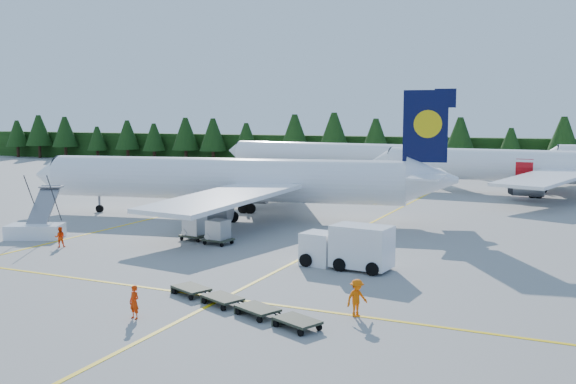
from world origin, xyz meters
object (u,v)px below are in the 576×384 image
at_px(airliner_navy, 216,180).
at_px(airliner_red, 521,166).
at_px(service_truck, 346,246).
at_px(airstairs, 37,227).

xyz_separation_m(airliner_navy, airliner_red, (25.57, 31.02, -0.09)).
bearing_deg(airliner_navy, service_truck, -49.47).
xyz_separation_m(airliner_navy, airstairs, (-7.81, -15.37, -2.80)).
bearing_deg(airstairs, airliner_navy, 38.10).
relative_size(airliner_navy, service_truck, 6.71).
bearing_deg(service_truck, airliner_red, 87.53).
relative_size(airstairs, service_truck, 1.07).
height_order(airliner_red, service_truck, airliner_red).
height_order(airliner_navy, airliner_red, airliner_navy).
height_order(airliner_navy, airstairs, airliner_navy).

